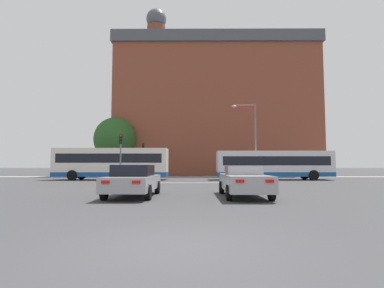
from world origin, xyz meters
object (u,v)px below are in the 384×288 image
at_px(car_saloon_left, 134,180).
at_px(car_roadster_right, 244,181).
at_px(pedestrian_waiting, 258,169).
at_px(street_lamp_junction, 251,133).
at_px(bus_crossing_lead, 274,164).
at_px(bus_crossing_trailing, 112,163).
at_px(traffic_light_far_left, 143,154).
at_px(traffic_light_near_left, 121,150).
at_px(pedestrian_walking_east, 248,169).

bearing_deg(car_saloon_left, car_roadster_right, -0.01).
height_order(car_roadster_right, pedestrian_waiting, pedestrian_waiting).
distance_m(car_saloon_left, street_lamp_junction, 19.38).
relative_size(car_roadster_right, pedestrian_waiting, 2.84).
distance_m(car_roadster_right, pedestrian_waiting, 25.70).
bearing_deg(bus_crossing_lead, car_roadster_right, 160.80).
xyz_separation_m(bus_crossing_trailing, traffic_light_far_left, (1.80, 8.10, 1.22)).
height_order(bus_crossing_trailing, street_lamp_junction, street_lamp_junction).
xyz_separation_m(bus_crossing_trailing, street_lamp_junction, (14.30, 0.23, 3.08)).
bearing_deg(bus_crossing_lead, traffic_light_near_left, 109.60).
height_order(bus_crossing_lead, bus_crossing_trailing, bus_crossing_trailing).
xyz_separation_m(traffic_light_near_left, pedestrian_waiting, (14.63, 13.20, -1.75)).
xyz_separation_m(car_saloon_left, pedestrian_walking_east, (9.86, 25.05, 0.28)).
bearing_deg(street_lamp_junction, car_saloon_left, -117.44).
height_order(car_saloon_left, street_lamp_junction, street_lamp_junction).
distance_m(traffic_light_near_left, pedestrian_waiting, 19.79).
height_order(bus_crossing_lead, pedestrian_walking_east, bus_crossing_lead).
xyz_separation_m(bus_crossing_trailing, pedestrian_waiting, (16.70, 8.32, -0.69)).
distance_m(street_lamp_junction, pedestrian_waiting, 9.25).
bearing_deg(street_lamp_junction, car_roadster_right, -102.28).
bearing_deg(pedestrian_waiting, traffic_light_far_left, 50.99).
bearing_deg(traffic_light_far_left, street_lamp_junction, -32.20).
distance_m(car_saloon_left, pedestrian_waiting, 27.30).
relative_size(bus_crossing_lead, traffic_light_far_left, 2.65).
distance_m(car_saloon_left, traffic_light_near_left, 12.39).
height_order(car_saloon_left, traffic_light_near_left, traffic_light_near_left).
bearing_deg(bus_crossing_lead, street_lamp_junction, 91.02).
bearing_deg(car_saloon_left, bus_crossing_lead, 57.54).
bearing_deg(street_lamp_junction, pedestrian_walking_east, 82.22).
bearing_deg(traffic_light_near_left, car_saloon_left, -73.40).
bearing_deg(bus_crossing_trailing, pedestrian_walking_east, -61.24).
relative_size(car_roadster_right, bus_crossing_lead, 0.42).
relative_size(car_roadster_right, traffic_light_far_left, 1.12).
relative_size(pedestrian_waiting, pedestrian_walking_east, 0.99).
height_order(traffic_light_far_left, pedestrian_walking_east, traffic_light_far_left).
xyz_separation_m(bus_crossing_trailing, traffic_light_near_left, (2.07, -4.88, 1.06)).
relative_size(car_saloon_left, street_lamp_junction, 0.60).
bearing_deg(pedestrian_waiting, car_saloon_left, 116.02).
bearing_deg(traffic_light_near_left, car_roadster_right, -53.98).
bearing_deg(car_roadster_right, street_lamp_junction, 77.47).
bearing_deg(traffic_light_far_left, car_roadster_right, -70.37).
distance_m(car_roadster_right, traffic_light_far_left, 26.36).
height_order(car_saloon_left, pedestrian_walking_east, pedestrian_walking_east).
distance_m(traffic_light_far_left, pedestrian_walking_east, 13.76).
xyz_separation_m(traffic_light_far_left, pedestrian_walking_east, (13.62, 0.37, -1.90)).
height_order(bus_crossing_lead, pedestrian_waiting, bus_crossing_lead).
bearing_deg(pedestrian_walking_east, traffic_light_far_left, 47.13).
relative_size(bus_crossing_lead, bus_crossing_trailing, 1.02).
distance_m(car_roadster_right, bus_crossing_trailing, 19.77).
bearing_deg(traffic_light_far_left, pedestrian_waiting, 0.88).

